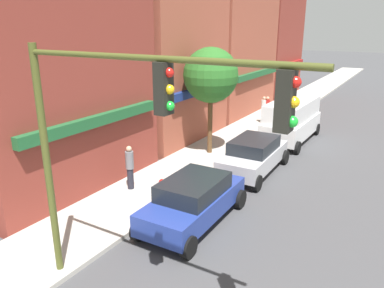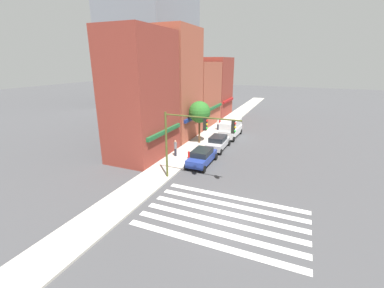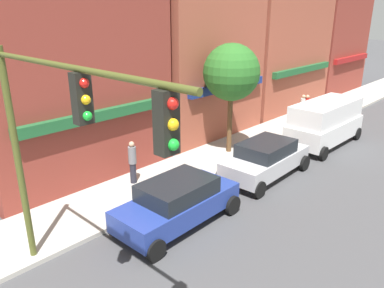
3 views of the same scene
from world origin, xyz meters
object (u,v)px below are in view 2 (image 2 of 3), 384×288
at_px(pedestrian_grey_coat, 175,148).
at_px(fire_hydrant, 189,155).
at_px(sedan_silver, 218,142).
at_px(street_tree, 200,112).
at_px(traffic_signal, 192,133).
at_px(pedestrian_white_shirt, 218,124).
at_px(van_white, 231,128).
at_px(sedan_blue, 202,157).
at_px(pedestrian_red_jacket, 219,124).

distance_m(pedestrian_grey_coat, fire_hydrant, 1.76).
relative_size(sedan_silver, street_tree, 0.85).
relative_size(traffic_signal, fire_hydrant, 7.71).
height_order(sedan_silver, street_tree, street_tree).
relative_size(pedestrian_white_shirt, street_tree, 0.34).
relative_size(van_white, street_tree, 0.96).
height_order(pedestrian_white_shirt, street_tree, street_tree).
relative_size(sedan_silver, van_white, 0.88).
xyz_separation_m(pedestrian_grey_coat, fire_hydrant, (-0.22, -1.68, -0.46)).
relative_size(sedan_blue, van_white, 0.88).
bearing_deg(sedan_blue, traffic_signal, -170.74).
relative_size(sedan_blue, pedestrian_red_jacket, 2.50).
bearing_deg(pedestrian_red_jacket, pedestrian_white_shirt, 48.71).
bearing_deg(traffic_signal, pedestrian_red_jacket, 10.09).
distance_m(sedan_silver, street_tree, 4.39).
xyz_separation_m(sedan_blue, pedestrian_red_jacket, (13.52, 2.41, 0.23)).
xyz_separation_m(sedan_blue, street_tree, (6.33, 2.80, 3.20)).
height_order(van_white, street_tree, street_tree).
xyz_separation_m(fire_hydrant, street_tree, (5.74, 1.10, 3.43)).
distance_m(sedan_blue, pedestrian_red_jacket, 13.73).
relative_size(pedestrian_red_jacket, fire_hydrant, 2.10).
xyz_separation_m(traffic_signal, sedan_blue, (4.15, 0.74, -3.58)).
bearing_deg(van_white, traffic_signal, -176.03).
bearing_deg(sedan_silver, fire_hydrant, 158.72).
relative_size(sedan_blue, sedan_silver, 1.00).
distance_m(van_white, fire_hydrant, 10.42).
height_order(sedan_blue, fire_hydrant, sedan_blue).
xyz_separation_m(traffic_signal, street_tree, (10.48, 3.54, -0.39)).
relative_size(pedestrian_white_shirt, fire_hydrant, 2.10).
xyz_separation_m(pedestrian_white_shirt, pedestrian_red_jacket, (0.11, -0.20, 0.00)).
bearing_deg(street_tree, pedestrian_grey_coat, 173.96).
distance_m(sedan_blue, van_white, 10.86).
xyz_separation_m(traffic_signal, van_white, (15.00, 0.74, -3.14)).
bearing_deg(van_white, pedestrian_white_shirt, 46.72).
distance_m(van_white, street_tree, 5.99).
bearing_deg(pedestrian_white_shirt, street_tree, 6.06).
height_order(van_white, pedestrian_red_jacket, van_white).
xyz_separation_m(pedestrian_red_jacket, street_tree, (-7.19, 0.39, 2.97)).
distance_m(sedan_silver, van_white, 5.62).
bearing_deg(traffic_signal, sedan_blue, 10.11).
bearing_deg(traffic_signal, fire_hydrant, 27.22).
bearing_deg(fire_hydrant, van_white, -9.41).
distance_m(sedan_blue, pedestrian_white_shirt, 13.66).
relative_size(fire_hydrant, street_tree, 0.16).
bearing_deg(fire_hydrant, traffic_signal, -152.78).
height_order(van_white, pedestrian_grey_coat, van_white).
bearing_deg(sedan_silver, street_tree, 67.68).
xyz_separation_m(traffic_signal, pedestrian_grey_coat, (4.96, 4.12, -3.35)).
bearing_deg(pedestrian_red_jacket, fire_hydrant, 113.01).
bearing_deg(sedan_blue, street_tree, 23.03).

